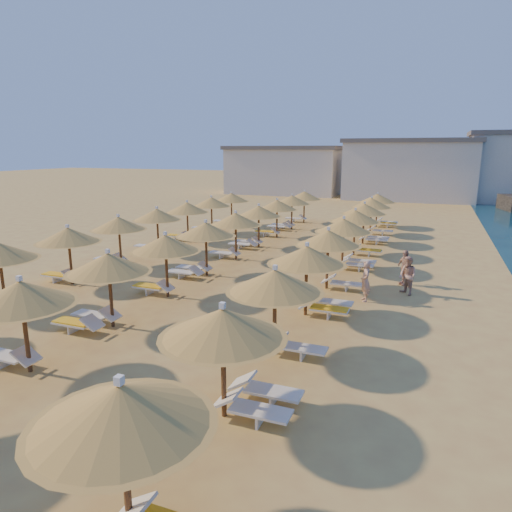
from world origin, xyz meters
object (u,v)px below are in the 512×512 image
at_px(beachgoer_b, 408,276).
at_px(beachgoer_a, 365,281).
at_px(parasol_row_west, 206,230).
at_px(beachgoer_c, 405,267).
at_px(parasol_row_east, 328,239).

relative_size(beachgoer_b, beachgoer_a, 0.98).
bearing_deg(parasol_row_west, beachgoer_c, 11.39).
bearing_deg(beachgoer_a, parasol_row_east, -142.02).
xyz_separation_m(parasol_row_east, parasol_row_west, (-5.96, 0.00, 0.00)).
height_order(parasol_row_east, beachgoer_b, parasol_row_east).
distance_m(beachgoer_c, beachgoer_a, 3.25).
bearing_deg(parasol_row_east, beachgoer_a, -31.78).
distance_m(parasol_row_east, beachgoer_c, 3.92).
bearing_deg(parasol_row_east, parasol_row_west, 180.00).
xyz_separation_m(parasol_row_west, beachgoer_c, (9.11, 1.84, -1.42)).
height_order(parasol_row_east, beachgoer_a, parasol_row_east).
bearing_deg(beachgoer_b, parasol_row_east, -124.73).
height_order(parasol_row_west, beachgoer_b, parasol_row_west).
distance_m(beachgoer_b, beachgoer_a, 2.14).
bearing_deg(parasol_row_east, beachgoer_b, 5.94).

